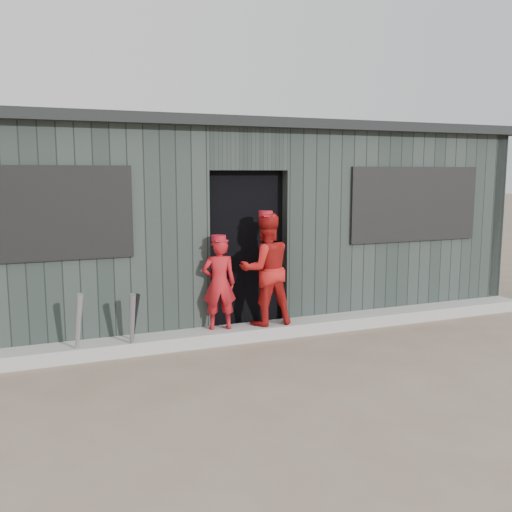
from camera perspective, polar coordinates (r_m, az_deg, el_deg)
name	(u,v)px	position (r m, az deg, el deg)	size (l,w,h in m)	color
ground	(330,391)	(5.39, 7.44, -13.21)	(80.00, 80.00, 0.00)	brown
curb	(255,332)	(6.92, -0.06, -7.58)	(8.00, 0.36, 0.15)	gray
bat_left	(78,328)	(6.19, -17.37, -6.89)	(0.07, 0.07, 0.79)	#96969E
bat_mid	(132,325)	(6.25, -12.29, -6.77)	(0.07, 0.07, 0.74)	gray
bat_right	(134,323)	(6.39, -12.12, -6.60)	(0.07, 0.07, 0.70)	black
player_red_left	(219,284)	(6.66, -3.71, -2.76)	(0.40, 0.26, 1.09)	#A6141B
player_red_right	(265,269)	(6.84, 0.96, -1.32)	(0.66, 0.51, 1.35)	#AD1715
player_grey_back	(249,277)	(7.47, -0.72, -2.11)	(0.60, 0.39, 1.23)	#ABABAB
dugout	(212,220)	(8.27, -4.47, 3.56)	(8.30, 3.30, 2.62)	black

